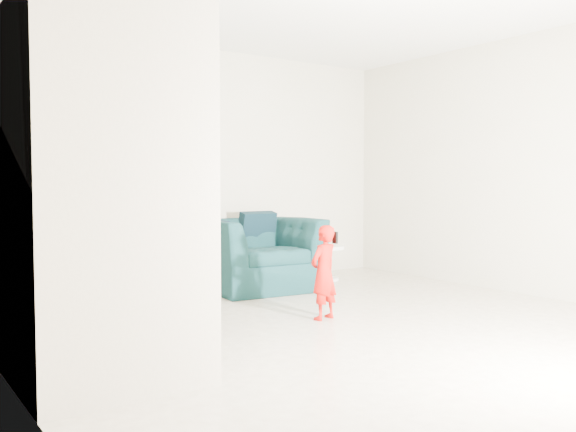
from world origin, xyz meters
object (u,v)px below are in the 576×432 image
object	(u,v)px
toddler	(324,272)
side_table	(327,257)
armchair	(259,254)
staircase	(77,215)

from	to	relation	value
toddler	side_table	xyz separation A→B (m)	(1.35, 1.65, -0.12)
armchair	toddler	bearing A→B (deg)	-97.22
toddler	side_table	world-z (taller)	toddler
toddler	staircase	world-z (taller)	staircase
toddler	armchair	bearing A→B (deg)	-117.36
side_table	toddler	bearing A→B (deg)	-129.23
staircase	toddler	bearing A→B (deg)	-1.28
armchair	toddler	xyz separation A→B (m)	(-0.34, -1.58, 0.02)
armchair	staircase	size ratio (longest dim) A/B	0.33
toddler	staircase	xyz separation A→B (m)	(-2.04, 0.05, 0.54)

